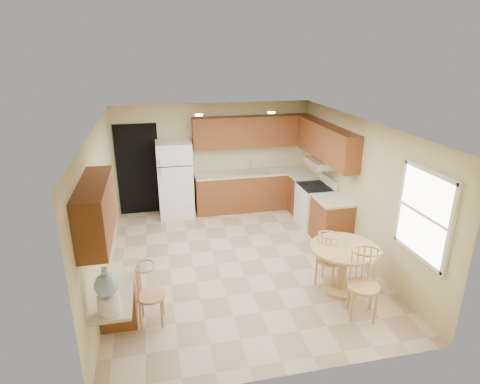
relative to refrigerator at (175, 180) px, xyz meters
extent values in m
plane|color=#C7AF90|center=(0.95, -2.40, -0.87)|extent=(5.50, 5.50, 0.00)
cube|color=white|center=(0.95, -2.40, 1.63)|extent=(4.50, 5.50, 0.02)
cube|color=#CABF88|center=(0.95, 0.35, 0.38)|extent=(4.50, 0.02, 2.50)
cube|color=#CABF88|center=(0.95, -5.15, 0.38)|extent=(4.50, 0.02, 2.50)
cube|color=#CABF88|center=(-1.30, -2.40, 0.38)|extent=(0.02, 5.50, 2.50)
cube|color=#CABF88|center=(3.20, -2.40, 0.38)|extent=(0.02, 5.50, 2.50)
cube|color=black|center=(-0.80, 0.34, 0.18)|extent=(0.90, 0.02, 2.10)
cube|color=brown|center=(1.83, 0.05, -0.43)|extent=(2.75, 0.60, 0.87)
cube|color=beige|center=(1.83, 0.05, 0.02)|extent=(2.75, 0.63, 0.04)
cube|color=brown|center=(2.90, -0.54, -0.43)|extent=(0.60, 0.59, 0.87)
cube|color=beige|center=(2.90, -0.54, 0.02)|extent=(0.63, 0.59, 0.04)
cube|color=brown|center=(2.90, -2.00, -0.43)|extent=(0.60, 0.80, 0.87)
cube|color=beige|center=(2.90, -2.00, 0.02)|extent=(0.63, 0.80, 0.04)
cube|color=brown|center=(1.83, 0.19, 0.98)|extent=(2.75, 0.33, 0.70)
cube|color=brown|center=(3.04, -1.19, 0.98)|extent=(0.33, 2.42, 0.70)
cube|color=brown|center=(-1.13, -4.00, 0.98)|extent=(0.33, 1.40, 0.70)
cube|color=silver|center=(1.80, 0.05, 0.04)|extent=(0.78, 0.44, 0.01)
cube|color=silver|center=(2.95, -1.22, 0.55)|extent=(0.50, 0.76, 0.14)
cube|color=brown|center=(-1.05, -3.72, -0.51)|extent=(0.48, 0.42, 0.72)
cube|color=beige|center=(-1.05, -4.10, -0.12)|extent=(0.50, 1.20, 0.04)
cube|color=white|center=(3.18, -4.25, 0.63)|extent=(0.05, 1.00, 1.20)
cube|color=white|center=(3.17, -4.25, 1.25)|extent=(0.05, 1.10, 0.06)
cube|color=white|center=(3.17, -4.25, 0.01)|extent=(0.05, 1.10, 0.06)
cube|color=white|center=(3.17, -4.78, 0.63)|extent=(0.05, 0.06, 1.28)
cube|color=white|center=(3.17, -3.72, 0.63)|extent=(0.05, 0.06, 1.28)
cylinder|color=white|center=(0.45, -1.20, 1.62)|extent=(0.14, 0.14, 0.02)
cylinder|color=white|center=(1.85, -1.20, 1.62)|extent=(0.14, 0.14, 0.02)
cube|color=white|center=(0.00, 0.00, 0.00)|extent=(0.76, 0.71, 1.73)
cube|color=black|center=(0.00, -0.36, 0.41)|extent=(0.75, 0.01, 0.02)
cube|color=silver|center=(-0.32, -0.37, 0.31)|extent=(0.03, 0.03, 0.18)
cube|color=silver|center=(-0.32, -0.37, 0.51)|extent=(0.03, 0.03, 0.14)
cube|color=white|center=(2.87, -1.22, -0.42)|extent=(0.65, 0.76, 0.90)
cube|color=black|center=(2.87, -1.22, 0.04)|extent=(0.64, 0.75, 0.02)
cube|color=white|center=(3.15, -1.22, 0.13)|extent=(0.06, 0.76, 0.18)
cylinder|color=tan|center=(2.35, -3.64, -0.84)|extent=(0.57, 0.57, 0.06)
cylinder|color=tan|center=(2.35, -3.64, -0.49)|extent=(0.14, 0.14, 0.70)
cylinder|color=tan|center=(2.35, -3.64, -0.11)|extent=(1.06, 1.06, 0.04)
cylinder|color=tan|center=(2.23, -3.39, -0.44)|extent=(0.40, 0.40, 0.04)
cylinder|color=tan|center=(2.09, -3.25, -0.65)|extent=(0.03, 0.03, 0.42)
cylinder|color=tan|center=(2.37, -3.25, -0.65)|extent=(0.03, 0.03, 0.42)
cylinder|color=tan|center=(2.09, -3.53, -0.65)|extent=(0.03, 0.03, 0.42)
cylinder|color=tan|center=(2.37, -3.53, -0.65)|extent=(0.03, 0.03, 0.42)
cylinder|color=tan|center=(2.35, -4.29, -0.38)|extent=(0.45, 0.45, 0.04)
cylinder|color=tan|center=(2.19, -4.13, -0.62)|extent=(0.04, 0.04, 0.49)
cylinder|color=tan|center=(2.51, -4.13, -0.62)|extent=(0.04, 0.04, 0.49)
cylinder|color=tan|center=(2.19, -4.45, -0.62)|extent=(0.04, 0.04, 0.49)
cylinder|color=tan|center=(2.51, -4.45, -0.62)|extent=(0.04, 0.04, 0.49)
cylinder|color=tan|center=(-0.60, -3.79, -0.44)|extent=(0.40, 0.40, 0.04)
cylinder|color=tan|center=(-0.74, -3.65, -0.65)|extent=(0.03, 0.03, 0.43)
cylinder|color=tan|center=(-0.46, -3.65, -0.65)|extent=(0.03, 0.03, 0.43)
cylinder|color=tan|center=(-0.74, -3.93, -0.65)|extent=(0.03, 0.03, 0.43)
cylinder|color=tan|center=(-0.46, -3.93, -0.65)|extent=(0.03, 0.03, 0.43)
cylinder|color=white|center=(-1.05, -4.52, 0.01)|extent=(0.26, 0.26, 0.22)
sphere|color=#88B6D3|center=(-1.05, -4.52, 0.26)|extent=(0.28, 0.28, 0.28)
cylinder|color=#88B6D3|center=(-1.05, -4.52, 0.44)|extent=(0.07, 0.07, 0.08)
camera|label=1|loc=(-0.40, -8.68, 2.82)|focal=30.00mm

